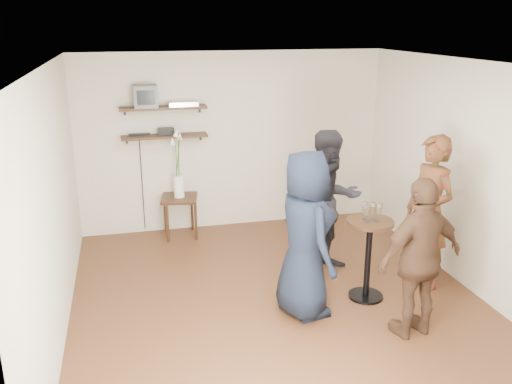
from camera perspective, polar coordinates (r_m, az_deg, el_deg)
The scene contains 18 objects.
room at distance 5.68m, azimuth 2.53°, elevation 0.12°, with size 4.58×5.08×2.68m.
shelf_upper at distance 7.68m, azimuth -9.75°, elevation 8.73°, with size 1.20×0.25×0.04m, color black.
shelf_lower at distance 7.75m, azimuth -9.60°, elevation 5.81°, with size 1.20×0.25×0.04m, color black.
crt_monitor at distance 7.64m, azimuth -11.56°, elevation 9.86°, with size 0.32×0.30×0.30m, color #59595B.
dvd_deck at distance 7.69m, azimuth -7.68°, elevation 9.20°, with size 0.40×0.24×0.06m, color silver.
radio at distance 7.73m, azimuth -9.46°, elevation 6.31°, with size 0.22×0.10×0.10m, color black.
power_strip at distance 7.77m, azimuth -12.17°, elevation 5.94°, with size 0.30×0.05×0.03m, color black.
side_table at distance 7.84m, azimuth -8.04°, elevation -1.20°, with size 0.58×0.58×0.60m.
vase_lilies at distance 7.71m, azimuth -8.18°, elevation 1.74°, with size 0.20×0.20×1.01m.
drinks_table at distance 6.14m, azimuth 11.78°, elevation -5.85°, with size 0.51×0.51×0.93m.
wine_glass_fl at distance 5.92m, azimuth 11.58°, elevation -1.94°, with size 0.06×0.06×0.19m.
wine_glass_fr at distance 5.96m, azimuth 12.81°, elevation -1.78°, with size 0.07×0.07×0.20m.
wine_glass_bl at distance 6.02m, azimuth 11.43°, elevation -1.62°, with size 0.06×0.06×0.19m.
wine_glass_br at distance 5.99m, azimuth 12.20°, elevation -1.70°, with size 0.07×0.07×0.20m.
person_plaid at distance 6.52m, azimuth 17.73°, elevation -2.06°, with size 0.66×0.43×1.81m, color maroon.
person_dark at distance 6.65m, azimuth 7.73°, elevation -1.09°, with size 0.87×0.68×1.78m, color black.
person_navy at distance 5.63m, azimuth 5.18°, elevation -4.51°, with size 0.87×0.57×1.79m, color black.
person_brown at distance 5.49m, azimuth 16.89°, elevation -6.73°, with size 0.95×0.40×1.63m, color #4A301F.
Camera 1 is at (-1.53, -5.19, 3.01)m, focal length 38.00 mm.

